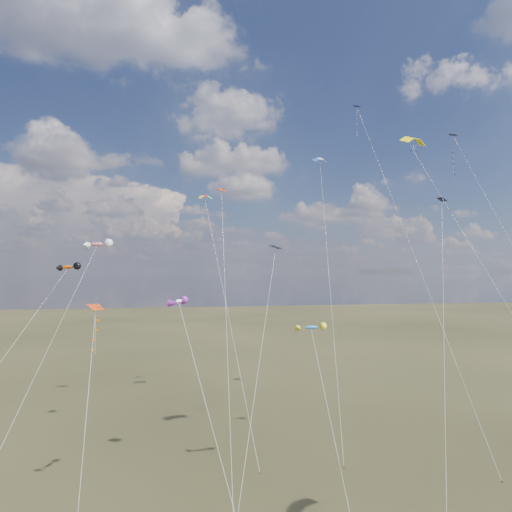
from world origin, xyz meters
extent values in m
cube|color=black|center=(29.37, 27.23, 36.10)|extent=(1.41, 1.41, 0.30)
cube|color=#080A47|center=(16.54, 29.93, 40.11)|extent=(1.24, 1.24, 0.28)
cylinder|color=silver|center=(17.39, 17.72, 20.06)|extent=(1.73, 24.45, 40.12)
cube|color=#332316|center=(18.24, 5.50, 0.06)|extent=(0.10, 0.10, 0.12)
cube|color=black|center=(0.52, 11.69, 19.59)|extent=(1.35, 1.36, 0.37)
cylinder|color=silver|center=(-2.06, 6.86, 9.79)|extent=(5.21, 9.69, 19.60)
cube|color=#BE330C|center=(-14.72, 11.20, 14.49)|extent=(1.50, 1.49, 0.46)
cylinder|color=silver|center=(-14.69, 7.16, 7.25)|extent=(0.09, 8.11, 14.50)
cube|color=#0E104C|center=(18.32, 13.42, 24.72)|extent=(0.80, 0.86, 0.35)
cylinder|color=silver|center=(14.13, 7.11, 12.36)|extent=(8.40, 12.65, 24.73)
cube|color=#CA3200|center=(-3.33, 20.04, 26.12)|extent=(1.11, 1.08, 0.36)
cylinder|color=silver|center=(-3.91, 11.72, 13.06)|extent=(1.18, 16.66, 26.13)
cylinder|color=silver|center=(18.90, 5.41, 15.27)|extent=(8.52, 14.07, 30.54)
cylinder|color=silver|center=(8.88, 20.38, 16.32)|extent=(4.79, 19.41, 32.65)
cube|color=#332316|center=(6.50, 10.69, 0.06)|extent=(0.10, 0.10, 0.12)
cylinder|color=silver|center=(-2.51, 21.68, 13.73)|extent=(2.95, 21.40, 27.48)
cube|color=#332316|center=(-1.05, 10.98, 0.06)|extent=(0.10, 0.10, 0.12)
ellipsoid|color=#DD4E00|center=(-21.37, 33.72, 17.98)|extent=(3.04, 1.87, 1.14)
cylinder|color=silver|center=(-26.09, 27.89, 8.99)|extent=(9.46, 11.70, 17.99)
ellipsoid|color=white|center=(-8.10, 8.76, 15.06)|extent=(1.58, 2.40, 0.68)
cylinder|color=silver|center=(-6.14, 4.42, 7.53)|extent=(3.94, 8.71, 15.07)
ellipsoid|color=red|center=(-17.09, 28.33, 20.63)|extent=(3.27, 1.84, 1.18)
cylinder|color=silver|center=(-20.66, 22.79, 10.31)|extent=(7.18, 11.11, 20.64)
ellipsoid|color=#126FBF|center=(3.58, 10.93, 12.45)|extent=(2.55, 0.89, 0.74)
cylinder|color=silver|center=(3.39, 5.92, 6.23)|extent=(0.40, 10.04, 12.47)
camera|label=1|loc=(-9.23, -27.95, 17.36)|focal=32.00mm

